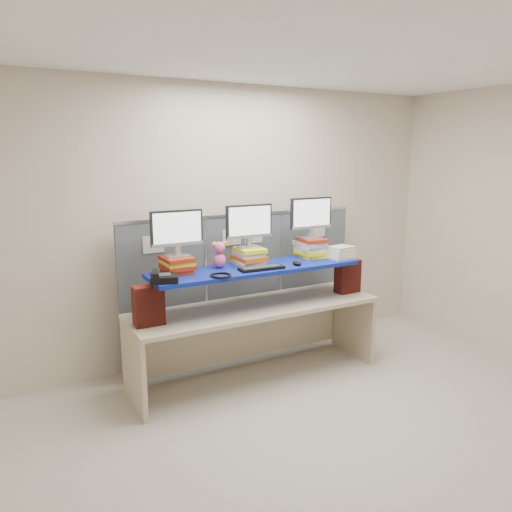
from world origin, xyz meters
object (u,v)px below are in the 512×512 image
monitor_left (177,230)px  monitor_right (311,215)px  desk (256,320)px  keyboard (262,268)px  blue_board (256,269)px  desk_phone (163,278)px  monitor_center (249,223)px

monitor_left → monitor_right: 1.39m
desk → keyboard: size_ratio=5.65×
desk → blue_board: (-0.00, 0.00, 0.50)m
blue_board → monitor_right: size_ratio=4.29×
monitor_right → desk_phone: monitor_right is taller
monitor_left → desk_phone: monitor_left is taller
desk → blue_board: bearing=-179.2°
desk → monitor_left: monitor_left is taller
monitor_left → monitor_right: bearing=-0.0°
monitor_center → keyboard: (-0.01, -0.24, -0.37)m
desk_phone → monitor_left: bearing=63.3°
blue_board → desk: bearing=0.8°
desk → monitor_center: (-0.01, 0.12, 0.90)m
monitor_left → monitor_center: (0.70, -0.01, 0.01)m
blue_board → monitor_left: size_ratio=4.29×
monitor_center → monitor_right: (0.69, -0.01, 0.04)m
desk → keyboard: keyboard is taller
blue_board → monitor_right: bearing=9.8°
blue_board → keyboard: size_ratio=4.70×
monitor_left → desk: bearing=-9.5°
desk_phone → keyboard: bearing=15.5°
monitor_left → monitor_center: 0.70m
monitor_center → blue_board: bearing=-86.5°
keyboard → monitor_left: bearing=163.9°
monitor_right → monitor_left: bearing=180.0°
monitor_center → desk_phone: (-0.92, -0.22, -0.35)m
keyboard → desk_phone: 0.91m
monitor_center → desk: bearing=-86.5°
desk → blue_board: blue_board is taller
blue_board → keyboard: bearing=-94.6°
desk → monitor_left: 1.14m
blue_board → monitor_right: monitor_right is taller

